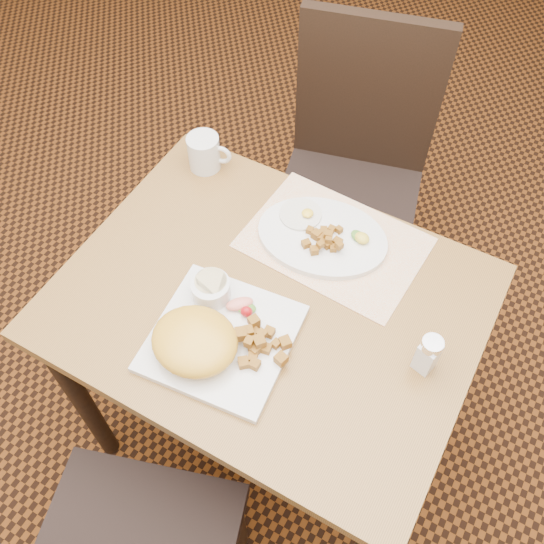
{
  "coord_description": "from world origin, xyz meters",
  "views": [
    {
      "loc": [
        0.35,
        -0.62,
        1.86
      ],
      "look_at": [
        -0.0,
        0.02,
        0.82
      ],
      "focal_mm": 40.0,
      "sensor_mm": 36.0,
      "label": 1
    }
  ],
  "objects_px": {
    "plate_square": "(222,338)",
    "coffee_mug": "(205,153)",
    "table": "(269,324)",
    "salt_shaker": "(428,354)",
    "chair_far": "(354,166)",
    "plate_oval": "(322,237)"
  },
  "relations": [
    {
      "from": "plate_square",
      "to": "coffee_mug",
      "type": "height_order",
      "value": "coffee_mug"
    },
    {
      "from": "table",
      "to": "coffee_mug",
      "type": "relative_size",
      "value": 8.06
    },
    {
      "from": "table",
      "to": "salt_shaker",
      "type": "xyz_separation_m",
      "value": [
        0.35,
        0.01,
        0.16
      ]
    },
    {
      "from": "plate_square",
      "to": "salt_shaker",
      "type": "distance_m",
      "value": 0.42
    },
    {
      "from": "table",
      "to": "coffee_mug",
      "type": "bearing_deg",
      "value": 140.67
    },
    {
      "from": "coffee_mug",
      "to": "plate_square",
      "type": "bearing_deg",
      "value": -53.65
    },
    {
      "from": "table",
      "to": "chair_far",
      "type": "xyz_separation_m",
      "value": [
        -0.07,
        0.67,
        -0.1
      ]
    },
    {
      "from": "table",
      "to": "plate_square",
      "type": "bearing_deg",
      "value": -103.85
    },
    {
      "from": "plate_square",
      "to": "coffee_mug",
      "type": "distance_m",
      "value": 0.51
    },
    {
      "from": "plate_oval",
      "to": "salt_shaker",
      "type": "height_order",
      "value": "salt_shaker"
    },
    {
      "from": "salt_shaker",
      "to": "plate_square",
      "type": "bearing_deg",
      "value": -159.17
    },
    {
      "from": "table",
      "to": "salt_shaker",
      "type": "height_order",
      "value": "salt_shaker"
    },
    {
      "from": "chair_far",
      "to": "plate_oval",
      "type": "xyz_separation_m",
      "value": [
        0.1,
        -0.46,
        0.22
      ]
    },
    {
      "from": "plate_square",
      "to": "chair_far",
      "type": "bearing_deg",
      "value": 92.9
    },
    {
      "from": "coffee_mug",
      "to": "salt_shaker",
      "type": "bearing_deg",
      "value": -21.03
    },
    {
      "from": "plate_oval",
      "to": "table",
      "type": "bearing_deg",
      "value": -98.35
    },
    {
      "from": "chair_far",
      "to": "plate_oval",
      "type": "distance_m",
      "value": 0.52
    },
    {
      "from": "plate_square",
      "to": "salt_shaker",
      "type": "height_order",
      "value": "salt_shaker"
    },
    {
      "from": "table",
      "to": "plate_square",
      "type": "distance_m",
      "value": 0.18
    },
    {
      "from": "plate_square",
      "to": "salt_shaker",
      "type": "relative_size",
      "value": 2.8
    },
    {
      "from": "coffee_mug",
      "to": "chair_far",
      "type": "bearing_deg",
      "value": 55.99
    },
    {
      "from": "coffee_mug",
      "to": "table",
      "type": "bearing_deg",
      "value": -39.33
    }
  ]
}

